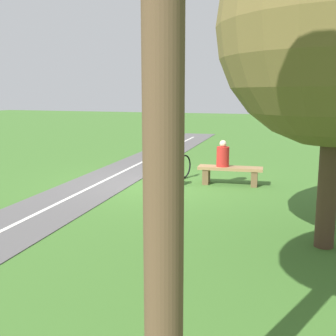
{
  "coord_description": "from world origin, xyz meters",
  "views": [
    {
      "loc": [
        -4.11,
        10.05,
        2.39
      ],
      "look_at": [
        -1.14,
        2.11,
        0.86
      ],
      "focal_mm": 44.05,
      "sensor_mm": 36.0,
      "label": 1
    }
  ],
  "objects": [
    {
      "name": "bicycle",
      "position": [
        -0.39,
        -0.54,
        0.36
      ],
      "size": [
        0.37,
        1.62,
        0.86
      ],
      "rotation": [
        0.0,
        0.0,
        1.37
      ],
      "color": "black",
      "rests_on": "ground_plane"
    },
    {
      "name": "paved_path",
      "position": [
        1.12,
        4.0,
        0.01
      ],
      "size": [
        5.1,
        36.02,
        0.02
      ],
      "primitive_type": "cube",
      "rotation": [
        0.0,
        0.0,
        0.09
      ],
      "color": "#565454",
      "rests_on": "ground_plane"
    },
    {
      "name": "path_centre_line",
      "position": [
        1.12,
        4.0,
        0.02
      ],
      "size": [
        3.03,
        31.88,
        0.0
      ],
      "primitive_type": "cube",
      "rotation": [
        0.0,
        0.0,
        0.09
      ],
      "color": "silver",
      "rests_on": "paved_path"
    },
    {
      "name": "bench",
      "position": [
        -1.9,
        -0.59,
        0.33
      ],
      "size": [
        1.74,
        0.66,
        0.49
      ],
      "rotation": [
        0.0,
        0.0,
        0.12
      ],
      "color": "#937047",
      "rests_on": "ground_plane"
    },
    {
      "name": "person_seated",
      "position": [
        -1.69,
        -0.57,
        0.78
      ],
      "size": [
        0.37,
        0.37,
        0.7
      ],
      "rotation": [
        0.0,
        0.0,
        0.12
      ],
      "color": "#B2231E",
      "rests_on": "bench"
    },
    {
      "name": "backpack",
      "position": [
        -0.56,
        -0.11,
        0.19
      ],
      "size": [
        0.4,
        0.35,
        0.39
      ],
      "rotation": [
        0.0,
        0.0,
        0.36
      ],
      "color": "navy",
      "rests_on": "ground_plane"
    },
    {
      "name": "ground_plane",
      "position": [
        0.0,
        0.0,
        0.0
      ],
      "size": [
        80.0,
        80.0,
        0.0
      ],
      "primitive_type": "plane",
      "color": "#3D6B28"
    }
  ]
}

